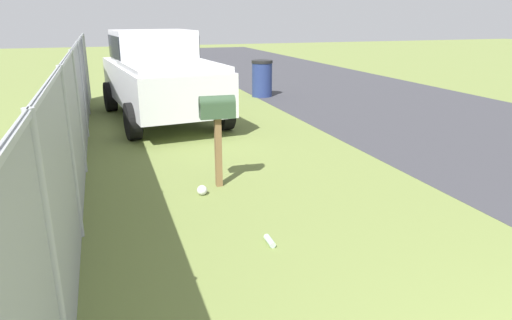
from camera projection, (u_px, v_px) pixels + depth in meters
name	position (u px, v px, depth m)	size (l,w,h in m)	color
mailbox	(217.00, 114.00, 6.43)	(0.23, 0.51, 1.35)	brown
pickup_truck	(159.00, 73.00, 10.89)	(5.08, 2.66, 2.09)	silver
trash_bin	(262.00, 78.00, 14.06)	(0.65, 0.65, 1.11)	navy
fence_section	(78.00, 109.00, 7.04)	(14.37, 0.07, 1.94)	#9EA3A8
litter_bag_far_scatter	(202.00, 190.00, 6.39)	(0.14, 0.14, 0.14)	silver
litter_bottle_by_mailbox	(270.00, 241.00, 5.02)	(0.07, 0.07, 0.22)	#B2D8BF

